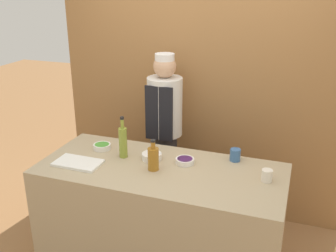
% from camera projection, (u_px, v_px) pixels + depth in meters
% --- Properties ---
extents(cabinet_wall, '(2.86, 0.18, 2.40)m').
position_uv_depth(cabinet_wall, '(202.00, 95.00, 3.89)').
color(cabinet_wall, olive).
rests_on(cabinet_wall, ground_plane).
extents(counter, '(1.86, 0.83, 0.94)m').
position_uv_depth(counter, '(161.00, 221.00, 3.13)').
color(counter, tan).
rests_on(counter, ground_plane).
extents(sauce_bowl_purple, '(0.15, 0.15, 0.04)m').
position_uv_depth(sauce_bowl_purple, '(185.00, 161.00, 3.03)').
color(sauce_bowl_purple, white).
rests_on(sauce_bowl_purple, counter).
extents(sauce_bowl_orange, '(0.16, 0.16, 0.05)m').
position_uv_depth(sauce_bowl_orange, '(152.00, 156.00, 3.09)').
color(sauce_bowl_orange, white).
rests_on(sauce_bowl_orange, counter).
extents(sauce_bowl_green, '(0.15, 0.15, 0.04)m').
position_uv_depth(sauce_bowl_green, '(102.00, 146.00, 3.28)').
color(sauce_bowl_green, white).
rests_on(sauce_bowl_green, counter).
extents(cutting_board, '(0.36, 0.21, 0.02)m').
position_uv_depth(cutting_board, '(78.00, 163.00, 3.02)').
color(cutting_board, white).
rests_on(cutting_board, counter).
extents(bottle_amber, '(0.08, 0.08, 0.24)m').
position_uv_depth(bottle_amber, '(153.00, 158.00, 2.91)').
color(bottle_amber, '#9E661E').
rests_on(bottle_amber, counter).
extents(bottle_oil, '(0.07, 0.07, 0.34)m').
position_uv_depth(bottle_oil, '(123.00, 141.00, 3.10)').
color(bottle_oil, olive).
rests_on(bottle_oil, counter).
extents(cup_blue, '(0.08, 0.08, 0.10)m').
position_uv_depth(cup_blue, '(235.00, 155.00, 3.07)').
color(cup_blue, '#386093').
rests_on(cup_blue, counter).
extents(cup_cream, '(0.08, 0.08, 0.09)m').
position_uv_depth(cup_cream, '(267.00, 176.00, 2.76)').
color(cup_cream, silver).
rests_on(cup_cream, counter).
extents(chef_center, '(0.33, 0.33, 1.66)m').
position_uv_depth(chef_center, '(165.00, 132.00, 3.75)').
color(chef_center, '#28282D').
rests_on(chef_center, ground_plane).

